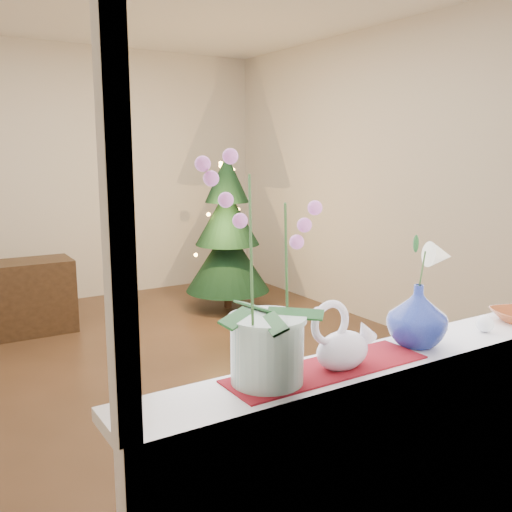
{
  "coord_description": "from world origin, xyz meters",
  "views": [
    {
      "loc": [
        -1.49,
        -3.71,
        1.61
      ],
      "look_at": [
        -0.04,
        -1.4,
        1.1
      ],
      "focal_mm": 40.0,
      "sensor_mm": 36.0,
      "label": 1
    }
  ],
  "objects": [
    {
      "name": "swan",
      "position": [
        -0.34,
        -2.39,
        1.03
      ],
      "size": [
        0.28,
        0.19,
        0.22
      ],
      "primitive_type": null,
      "rotation": [
        0.0,
        0.0,
        0.31
      ],
      "color": "silver",
      "rests_on": "windowsill"
    },
    {
      "name": "xmas_tree",
      "position": [
        1.32,
        1.32,
        0.79
      ],
      "size": [
        1.12,
        1.12,
        1.58
      ],
      "primitive_type": null,
      "rotation": [
        0.0,
        0.0,
        -0.39
      ],
      "color": "black",
      "rests_on": "ground"
    },
    {
      "name": "window_frame",
      "position": [
        0.0,
        -2.47,
        1.7
      ],
      "size": [
        2.22,
        0.06,
        1.6
      ],
      "primitive_type": null,
      "color": "white",
      "rests_on": "windowsill"
    },
    {
      "name": "window_apron",
      "position": [
        0.0,
        -2.46,
        0.44
      ],
      "size": [
        2.2,
        0.08,
        0.88
      ],
      "primitive_type": "cube",
      "color": "white",
      "rests_on": "ground"
    },
    {
      "name": "paperweight",
      "position": [
        0.38,
        -2.39,
        0.95
      ],
      "size": [
        0.09,
        0.09,
        0.07
      ],
      "primitive_type": "sphere",
      "rotation": [
        0.0,
        0.0,
        -0.41
      ],
      "color": "white",
      "rests_on": "windowsill"
    },
    {
      "name": "wall_back",
      "position": [
        0.0,
        2.5,
        1.35
      ],
      "size": [
        4.5,
        0.1,
        2.7
      ],
      "primitive_type": "cube",
      "color": "beige",
      "rests_on": "ground"
    },
    {
      "name": "runner",
      "position": [
        -0.38,
        -2.37,
        0.92
      ],
      "size": [
        0.7,
        0.2,
        0.01
      ],
      "primitive_type": "cube",
      "color": "maroon",
      "rests_on": "windowsill"
    },
    {
      "name": "lily",
      "position": [
        0.03,
        -2.36,
        1.27
      ],
      "size": [
        0.14,
        0.08,
        0.19
      ],
      "primitive_type": null,
      "color": "white",
      "rests_on": "blue_vase"
    },
    {
      "name": "side_table",
      "position": [
        -0.65,
        1.53,
        0.33
      ],
      "size": [
        0.88,
        0.46,
        0.65
      ],
      "primitive_type": "cube",
      "rotation": [
        0.0,
        0.0,
        -0.02
      ],
      "color": "black",
      "rests_on": "ground"
    },
    {
      "name": "blue_vase",
      "position": [
        0.03,
        -2.36,
        1.05
      ],
      "size": [
        0.25,
        0.25,
        0.26
      ],
      "primitive_type": "imported",
      "rotation": [
        0.0,
        0.0,
        0.01
      ],
      "color": "navy",
      "rests_on": "windowsill"
    },
    {
      "name": "wall_front",
      "position": [
        0.0,
        -2.5,
        1.35
      ],
      "size": [
        4.5,
        0.1,
        2.7
      ],
      "primitive_type": "cube",
      "color": "beige",
      "rests_on": "ground"
    },
    {
      "name": "wall_right",
      "position": [
        2.25,
        0.0,
        1.35
      ],
      "size": [
        0.1,
        5.0,
        2.7
      ],
      "primitive_type": "cube",
      "color": "beige",
      "rests_on": "ground"
    },
    {
      "name": "orchid_pot",
      "position": [
        -0.61,
        -2.36,
        1.27
      ],
      "size": [
        0.3,
        0.3,
        0.69
      ],
      "primitive_type": null,
      "rotation": [
        0.0,
        0.0,
        -0.32
      ],
      "color": "beige",
      "rests_on": "windowsill"
    },
    {
      "name": "windowsill",
      "position": [
        0.0,
        -2.37,
        0.9
      ],
      "size": [
        2.2,
        0.26,
        0.04
      ],
      "primitive_type": "cube",
      "color": "white",
      "rests_on": "window_apron"
    },
    {
      "name": "ground",
      "position": [
        0.0,
        0.0,
        0.0
      ],
      "size": [
        5.0,
        5.0,
        0.0
      ],
      "primitive_type": "plane",
      "color": "#3B2818",
      "rests_on": "ground"
    }
  ]
}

